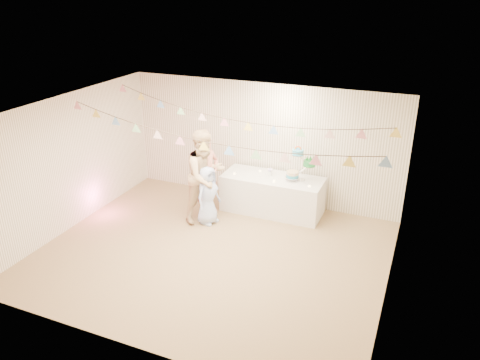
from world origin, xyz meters
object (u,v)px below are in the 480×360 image
at_px(person_adult_a, 207,175).
at_px(person_child, 208,195).
at_px(cake_stand, 300,166).
at_px(person_adult_b, 205,176).
at_px(table, 272,194).

relative_size(person_adult_a, person_child, 1.42).
xyz_separation_m(cake_stand, person_child, (-1.57, -1.02, -0.49)).
xyz_separation_m(person_adult_a, person_adult_b, (0.08, -0.25, 0.10)).
distance_m(table, person_child, 1.42).
height_order(person_adult_a, person_child, person_adult_a).
relative_size(table, cake_stand, 3.05).
xyz_separation_m(table, person_adult_b, (-1.13, -0.83, 0.56)).
bearing_deg(person_adult_a, cake_stand, -52.91).
relative_size(cake_stand, person_child, 0.57).
xyz_separation_m(person_adult_a, person_child, (0.20, -0.38, -0.25)).
height_order(table, person_child, person_child).
height_order(table, person_adult_b, person_adult_b).
bearing_deg(person_adult_b, person_adult_a, 43.48).
distance_m(person_adult_a, person_adult_b, 0.28).
distance_m(cake_stand, person_adult_a, 1.89).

